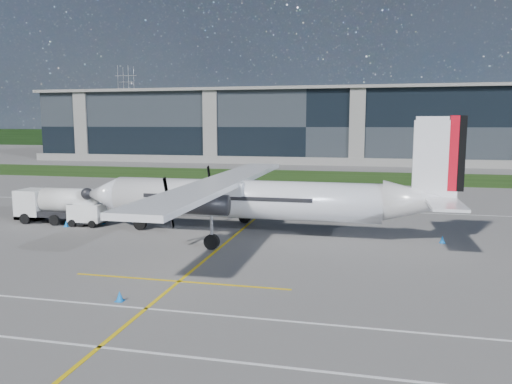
# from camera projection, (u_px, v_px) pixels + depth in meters

# --- Properties ---
(ground) EXTENTS (400.00, 400.00, 0.00)m
(ground) POSITION_uv_depth(u_px,v_px,m) (279.00, 181.00, 71.40)
(ground) COLOR #595654
(ground) RESTS_ON ground
(grass_strip) EXTENTS (400.00, 18.00, 0.04)m
(grass_strip) POSITION_uv_depth(u_px,v_px,m) (288.00, 176.00, 79.12)
(grass_strip) COLOR #18350E
(grass_strip) RESTS_ON ground
(terminal_building) EXTENTS (120.00, 20.00, 15.00)m
(terminal_building) POSITION_uv_depth(u_px,v_px,m) (312.00, 127.00, 108.99)
(terminal_building) COLOR black
(terminal_building) RESTS_ON ground
(tree_line) EXTENTS (400.00, 6.00, 6.00)m
(tree_line) POSITION_uv_depth(u_px,v_px,m) (332.00, 139.00, 167.54)
(tree_line) COLOR black
(tree_line) RESTS_ON ground
(pylon_west) EXTENTS (9.00, 4.60, 30.00)m
(pylon_west) POSITION_uv_depth(u_px,v_px,m) (127.00, 106.00, 193.24)
(pylon_west) COLOR gray
(pylon_west) RESTS_ON ground
(yellow_taxiway_centerline) EXTENTS (0.20, 70.00, 0.01)m
(yellow_taxiway_centerline) POSITION_uv_depth(u_px,v_px,m) (250.00, 223.00, 41.77)
(yellow_taxiway_centerline) COLOR yellow
(yellow_taxiway_centerline) RESTS_ON ground
(white_lane_line) EXTENTS (90.00, 0.15, 0.01)m
(white_lane_line) POSITION_uv_depth(u_px,v_px,m) (29.00, 339.00, 19.25)
(white_lane_line) COLOR white
(white_lane_line) RESTS_ON ground
(turboprop_aircraft) EXTENTS (28.27, 29.32, 8.80)m
(turboprop_aircraft) POSITION_uv_depth(u_px,v_px,m) (258.00, 177.00, 36.34)
(turboprop_aircraft) COLOR white
(turboprop_aircraft) RESTS_ON ground
(fuel_tanker_truck) EXTENTS (7.84, 2.55, 2.94)m
(fuel_tanker_truck) POSITION_uv_depth(u_px,v_px,m) (55.00, 205.00, 41.76)
(fuel_tanker_truck) COLOR silver
(fuel_tanker_truck) RESTS_ON ground
(baggage_tug) EXTENTS (2.97, 1.78, 1.78)m
(baggage_tug) POSITION_uv_depth(u_px,v_px,m) (87.00, 215.00, 40.64)
(baggage_tug) COLOR white
(baggage_tug) RESTS_ON ground
(ground_crew_person) EXTENTS (0.75, 0.91, 1.97)m
(ground_crew_person) POSITION_uv_depth(u_px,v_px,m) (91.00, 215.00, 40.14)
(ground_crew_person) COLOR #F25907
(ground_crew_person) RESTS_ON ground
(safety_cone_fwd) EXTENTS (0.36, 0.36, 0.50)m
(safety_cone_fwd) POSITION_uv_depth(u_px,v_px,m) (66.00, 224.00, 40.18)
(safety_cone_fwd) COLOR blue
(safety_cone_fwd) RESTS_ON ground
(safety_cone_portwing) EXTENTS (0.36, 0.36, 0.50)m
(safety_cone_portwing) POSITION_uv_depth(u_px,v_px,m) (120.00, 296.00, 23.37)
(safety_cone_portwing) COLOR blue
(safety_cone_portwing) RESTS_ON ground
(safety_cone_nose_stbd) EXTENTS (0.36, 0.36, 0.50)m
(safety_cone_nose_stbd) POSITION_uv_depth(u_px,v_px,m) (102.00, 221.00, 41.29)
(safety_cone_nose_stbd) COLOR blue
(safety_cone_nose_stbd) RESTS_ON ground
(safety_cone_stbdwing) EXTENTS (0.36, 0.36, 0.50)m
(safety_cone_stbdwing) POSITION_uv_depth(u_px,v_px,m) (267.00, 201.00, 52.05)
(safety_cone_stbdwing) COLOR blue
(safety_cone_stbdwing) RESTS_ON ground
(safety_cone_tail) EXTENTS (0.36, 0.36, 0.50)m
(safety_cone_tail) POSITION_uv_depth(u_px,v_px,m) (442.00, 239.00, 34.74)
(safety_cone_tail) COLOR blue
(safety_cone_tail) RESTS_ON ground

